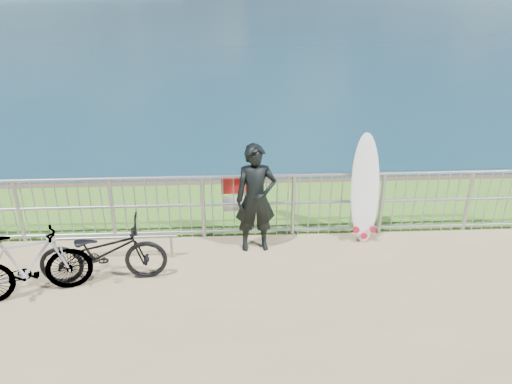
{
  "coord_description": "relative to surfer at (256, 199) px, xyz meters",
  "views": [
    {
      "loc": [
        -0.01,
        -5.86,
        4.22
      ],
      "look_at": [
        0.36,
        1.2,
        1.0
      ],
      "focal_mm": 35.0,
      "sensor_mm": 36.0,
      "label": 1
    }
  ],
  "objects": [
    {
      "name": "grass_strip",
      "position": [
        -0.35,
        1.5,
        -0.88
      ],
      "size": [
        120.0,
        120.0,
        0.0
      ],
      "primitive_type": "plane",
      "color": "#3B7520",
      "rests_on": "ground"
    },
    {
      "name": "railing",
      "position": [
        -0.33,
        0.4,
        -0.31
      ],
      "size": [
        10.06,
        0.1,
        1.13
      ],
      "color": "#9A9CA2",
      "rests_on": "ground"
    },
    {
      "name": "surfer",
      "position": [
        0.0,
        0.0,
        0.0
      ],
      "size": [
        0.68,
        0.47,
        1.77
      ],
      "primitive_type": "imported",
      "rotation": [
        0.0,
        0.0,
        0.07
      ],
      "color": "black",
      "rests_on": "ground"
    },
    {
      "name": "surfboard",
      "position": [
        1.8,
        0.24,
        -0.05
      ],
      "size": [
        0.49,
        0.44,
        1.82
      ],
      "color": "white",
      "rests_on": "ground"
    },
    {
      "name": "bicycle_near",
      "position": [
        -2.24,
        -0.8,
        -0.41
      ],
      "size": [
        1.84,
        0.77,
        0.94
      ],
      "primitive_type": "imported",
      "rotation": [
        0.0,
        0.0,
        1.65
      ],
      "color": "black",
      "rests_on": "ground"
    },
    {
      "name": "bicycle_far",
      "position": [
        -3.17,
        -1.13,
        -0.39
      ],
      "size": [
        1.73,
        0.96,
        1.0
      ],
      "primitive_type": "imported",
      "rotation": [
        0.0,
        0.0,
        1.88
      ],
      "color": "black",
      "rests_on": "ground"
    },
    {
      "name": "bike_rack",
      "position": [
        -2.23,
        -0.24,
        -0.55
      ],
      "size": [
        1.99,
        0.05,
        0.41
      ],
      "color": "#9A9CA2",
      "rests_on": "ground"
    }
  ]
}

